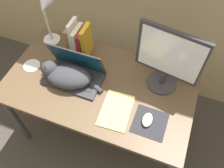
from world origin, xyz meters
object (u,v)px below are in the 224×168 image
Objects in this scene: book_row at (79,39)px; cd_disc at (32,65)px; cat at (66,76)px; notepad at (116,110)px; computer_mouse at (147,120)px; laptop at (75,73)px; external_monitor at (168,59)px; desk_lamp at (46,13)px.

cd_disc is at bearing -134.75° from book_row.
book_row reaches higher than cat.
cat is 0.40m from notepad.
notepad is 2.30× the size of cd_disc.
laptop is at bearing 164.71° from computer_mouse.
external_monitor reaches higher than book_row.
book_row is at bearing 98.77° from cat.
laptop is 0.39m from notepad.
cat is at bearing 166.37° from notepad.
desk_lamp is at bearing 141.56° from laptop.
book_row is (-0.05, 0.30, 0.04)m from cat.
book_row is 0.28m from desk_lamp.
computer_mouse is 0.38× the size of book_row.
laptop is 3.22× the size of cd_disc.
desk_lamp is 0.38m from cd_disc.
computer_mouse is at bearing -9.20° from cat.
desk_lamp is (-0.26, 0.29, 0.22)m from cat.
notepad is (-0.20, 0.00, -0.02)m from computer_mouse.
desk_lamp is (-0.29, 0.23, 0.24)m from laptop.
external_monitor is 0.67m from book_row.
cd_disc is (-0.89, 0.13, -0.02)m from computer_mouse.
laptop is at bearing 157.02° from notepad.
cat reaches higher than computer_mouse.
notepad is at bearing -13.63° from cat.
book_row is at bearing 45.25° from cd_disc.
computer_mouse is at bearing -31.91° from book_row.
book_row is at bearing 137.73° from notepad.
book_row reaches higher than computer_mouse.
laptop is at bearing -164.37° from external_monitor.
cat is 0.44m from desk_lamp.
computer_mouse is 0.97m from desk_lamp.
computer_mouse is 0.75m from book_row.
book_row reaches higher than notepad.
cat is 4.40× the size of computer_mouse.
external_monitor reaches higher than desk_lamp.
external_monitor is at bearing 87.84° from computer_mouse.
external_monitor is 0.38m from computer_mouse.
external_monitor is at bearing 19.82° from cat.
cat is at bearing -160.18° from external_monitor.
desk_lamp is (-0.21, -0.01, 0.18)m from book_row.
cd_disc is at bearing -168.86° from external_monitor.
computer_mouse is (0.56, -0.15, -0.03)m from laptop.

